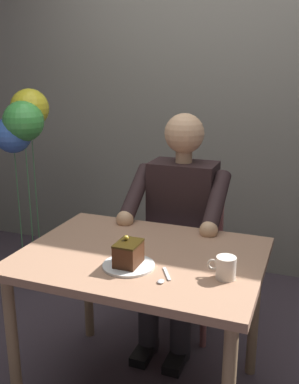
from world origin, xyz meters
name	(u,v)px	position (x,y,z in m)	size (l,w,h in m)	color
cafe_rear_panel	(224,66)	(0.00, -1.58, 1.50)	(6.40, 0.12, 3.00)	gray
dining_table	(142,271)	(0.00, 0.00, 0.63)	(1.04, 0.78, 0.72)	#AA7C5F
chair	(187,240)	(0.00, -0.71, 0.51)	(0.42, 0.42, 0.92)	#BA6965
seated_person	(178,224)	(0.00, -0.54, 0.67)	(0.53, 0.58, 1.26)	#2F1F21
dessert_plate	(128,265)	(0.00, 0.14, 0.72)	(0.21, 0.21, 0.01)	white
cake_slice	(128,253)	(0.00, 0.14, 0.78)	(0.09, 0.12, 0.12)	#452514
coffee_cup	(225,267)	(-0.39, 0.10, 0.77)	(0.11, 0.08, 0.09)	white
dessert_spoon	(164,278)	(-0.17, 0.19, 0.72)	(0.07, 0.14, 0.01)	silver
balloon_display	(24,132)	(1.09, -0.70, 1.10)	(0.32, 0.36, 1.36)	#B2C1C6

